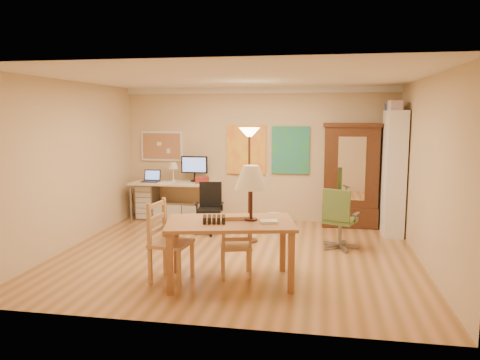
% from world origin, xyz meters
% --- Properties ---
extents(floor, '(5.50, 5.50, 0.00)m').
position_xyz_m(floor, '(0.00, 0.00, 0.00)').
color(floor, olive).
rests_on(floor, ground).
extents(crown_molding, '(5.50, 0.08, 0.12)m').
position_xyz_m(crown_molding, '(0.00, 2.46, 2.64)').
color(crown_molding, white).
rests_on(crown_molding, floor).
extents(corkboard, '(0.90, 0.04, 0.62)m').
position_xyz_m(corkboard, '(-2.05, 2.47, 1.50)').
color(corkboard, '#9E6D4A').
rests_on(corkboard, floor).
extents(art_panel_left, '(0.80, 0.04, 1.00)m').
position_xyz_m(art_panel_left, '(-0.25, 2.47, 1.45)').
color(art_panel_left, '#FBF629').
rests_on(art_panel_left, floor).
extents(art_panel_right, '(0.75, 0.04, 0.95)m').
position_xyz_m(art_panel_right, '(0.65, 2.47, 1.45)').
color(art_panel_right, teal).
rests_on(art_panel_right, floor).
extents(dining_table, '(1.78, 1.28, 1.52)m').
position_xyz_m(dining_table, '(0.23, -1.16, 0.96)').
color(dining_table, brown).
rests_on(dining_table, floor).
extents(ladder_chair_back, '(0.49, 0.48, 0.88)m').
position_xyz_m(ladder_chair_back, '(0.17, -1.00, 0.41)').
color(ladder_chair_back, tan).
rests_on(ladder_chair_back, floor).
extents(ladder_chair_left, '(0.53, 0.55, 1.06)m').
position_xyz_m(ladder_chair_left, '(-0.66, -1.27, 0.49)').
color(ladder_chair_left, tan).
rests_on(ladder_chair_left, floor).
extents(torchiere_lamp, '(0.35, 0.35, 1.94)m').
position_xyz_m(torchiere_lamp, '(0.07, 0.78, 1.56)').
color(torchiere_lamp, '#44251B').
rests_on(torchiere_lamp, floor).
extents(computer_desk, '(1.74, 0.76, 1.32)m').
position_xyz_m(computer_desk, '(-1.64, 2.16, 0.48)').
color(computer_desk, beige).
rests_on(computer_desk, floor).
extents(office_chair_black, '(0.57, 0.57, 0.93)m').
position_xyz_m(office_chair_black, '(-0.72, 1.22, 0.25)').
color(office_chair_black, black).
rests_on(office_chair_black, floor).
extents(office_chair_green, '(0.61, 0.61, 1.00)m').
position_xyz_m(office_chair_green, '(1.58, 0.60, 0.27)').
color(office_chair_green, slate).
rests_on(office_chair_green, floor).
extents(drawer_cart, '(0.38, 0.45, 0.75)m').
position_xyz_m(drawer_cart, '(-2.31, 2.21, 0.38)').
color(drawer_cart, slate).
rests_on(drawer_cart, floor).
extents(armoire, '(1.09, 0.52, 2.00)m').
position_xyz_m(armoire, '(1.83, 2.24, 0.87)').
color(armoire, black).
rests_on(armoire, floor).
extents(bookshelf, '(0.33, 0.89, 2.23)m').
position_xyz_m(bookshelf, '(2.55, 1.80, 1.11)').
color(bookshelf, white).
rests_on(bookshelf, floor).
extents(wastebin, '(0.30, 0.30, 0.37)m').
position_xyz_m(wastebin, '(0.45, 1.38, 0.19)').
color(wastebin, silver).
rests_on(wastebin, floor).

